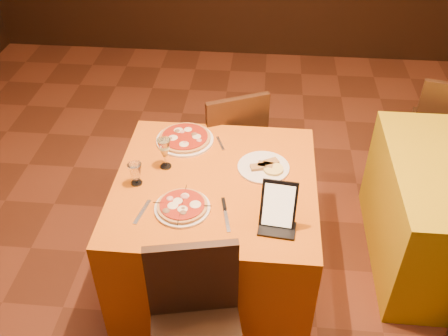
# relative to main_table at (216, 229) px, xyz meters

# --- Properties ---
(floor) EXTENTS (6.00, 7.00, 0.01)m
(floor) POSITION_rel_main_table_xyz_m (0.24, -0.36, -0.38)
(floor) COLOR #5E2D19
(floor) RESTS_ON ground
(main_table) EXTENTS (1.10, 1.10, 0.75)m
(main_table) POSITION_rel_main_table_xyz_m (0.00, 0.00, 0.00)
(main_table) COLOR #CD5F0D
(main_table) RESTS_ON floor
(chair_main_far) EXTENTS (0.50, 0.50, 0.91)m
(chair_main_far) POSITION_rel_main_table_xyz_m (0.00, 0.79, 0.08)
(chair_main_far) COLOR black
(chair_main_far) RESTS_ON floor
(chair_side_far) EXTENTS (0.59, 0.59, 0.91)m
(chair_side_far) POSITION_rel_main_table_xyz_m (1.54, 1.10, 0.08)
(chair_side_far) COLOR black
(chair_side_far) RESTS_ON floor
(pizza_near) EXTENTS (0.29, 0.29, 0.03)m
(pizza_near) POSITION_rel_main_table_xyz_m (-0.14, -0.24, 0.39)
(pizza_near) COLOR white
(pizza_near) RESTS_ON main_table
(pizza_far) EXTENTS (0.35, 0.35, 0.03)m
(pizza_far) POSITION_rel_main_table_xyz_m (-0.22, 0.36, 0.39)
(pizza_far) COLOR white
(pizza_far) RESTS_ON main_table
(cutlet_dish) EXTENTS (0.29, 0.29, 0.03)m
(cutlet_dish) POSITION_rel_main_table_xyz_m (0.26, 0.13, 0.39)
(cutlet_dish) COLOR white
(cutlet_dish) RESTS_ON main_table
(wine_glass) EXTENTS (0.11, 0.11, 0.19)m
(wine_glass) POSITION_rel_main_table_xyz_m (-0.29, 0.10, 0.47)
(wine_glass) COLOR #E4DF81
(wine_glass) RESTS_ON main_table
(water_glass) EXTENTS (0.07, 0.07, 0.13)m
(water_glass) POSITION_rel_main_table_xyz_m (-0.42, -0.06, 0.44)
(water_glass) COLOR white
(water_glass) RESTS_ON main_table
(tablet) EXTENTS (0.18, 0.11, 0.23)m
(tablet) POSITION_rel_main_table_xyz_m (0.34, -0.29, 0.49)
(tablet) COLOR black
(tablet) RESTS_ON main_table
(knife) EXTENTS (0.07, 0.23, 0.01)m
(knife) POSITION_rel_main_table_xyz_m (0.08, -0.27, 0.38)
(knife) COLOR #A9A9B0
(knife) RESTS_ON main_table
(fork_near) EXTENTS (0.06, 0.18, 0.01)m
(fork_near) POSITION_rel_main_table_xyz_m (-0.34, -0.28, 0.38)
(fork_near) COLOR silver
(fork_near) RESTS_ON main_table
(fork_far) EXTENTS (0.07, 0.14, 0.01)m
(fork_far) POSITION_rel_main_table_xyz_m (-0.01, 0.35, 0.38)
(fork_far) COLOR #B7B6BE
(fork_far) RESTS_ON main_table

